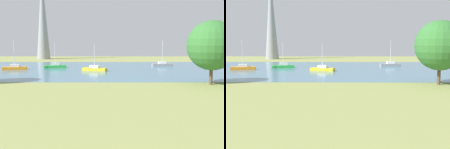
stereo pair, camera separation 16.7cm
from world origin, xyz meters
The scene contains 8 objects.
ground_plane centered at (0.00, 22.00, 0.00)m, with size 160.00×160.00×0.00m, color #8C9351.
water_surface centered at (0.00, 50.00, 0.01)m, with size 140.00×40.00×0.02m, color teal.
sailboat_gray centered at (10.13, 56.26, 0.45)m, with size 4.92×1.95×6.06m.
sailboat_green centered at (-14.26, 51.68, 0.45)m, with size 5.01×2.53×5.65m.
sailboat_orange centered at (-21.75, 47.74, 0.45)m, with size 5.01×2.50×6.16m.
sailboat_yellow centered at (-5.20, 45.44, 0.45)m, with size 5.03×2.73×5.32m.
tree_mid_shore centered at (11.46, 28.11, 5.21)m, with size 6.61×6.61×8.52m.
electricity_pylon centered at (-24.84, 84.14, 14.24)m, with size 6.40×4.40×28.46m.
Camera 1 is at (-1.76, -7.91, 5.61)m, focal length 43.66 mm.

